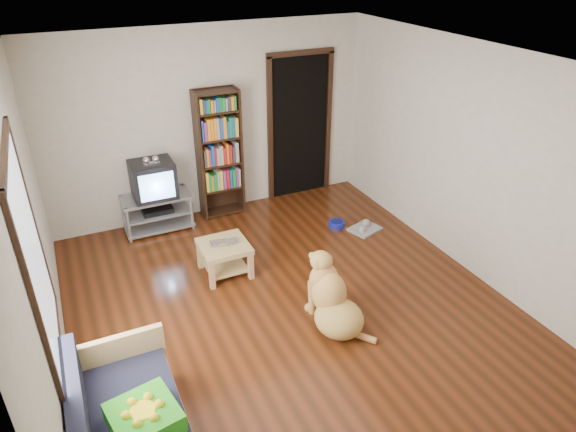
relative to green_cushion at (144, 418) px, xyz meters
name	(u,v)px	position (x,y,z in m)	size (l,w,h in m)	color
ground	(288,304)	(1.75, 1.31, -0.50)	(5.00, 5.00, 0.00)	#51210D
ceiling	(288,61)	(1.75, 1.31, 2.10)	(5.00, 5.00, 0.00)	white
wall_back	(210,123)	(1.75, 3.81, 0.80)	(4.50, 4.50, 0.00)	beige
wall_front	(468,370)	(1.75, -1.19, 0.80)	(4.50, 4.50, 0.00)	beige
wall_left	(36,250)	(-0.50, 1.31, 0.80)	(5.00, 5.00, 0.00)	beige
wall_right	(467,160)	(4.00, 1.31, 0.80)	(5.00, 5.00, 0.00)	beige
green_cushion	(144,418)	(0.00, 0.00, 0.00)	(0.46, 0.46, 0.15)	green
laptop	(225,244)	(1.33, 2.14, -0.08)	(0.32, 0.21, 0.03)	silver
dog_bowl	(337,224)	(3.09, 2.58, -0.46)	(0.22, 0.22, 0.08)	#151D96
grey_rag	(365,229)	(3.39, 2.33, -0.48)	(0.40, 0.32, 0.03)	gray
window	(34,260)	(-0.48, 0.81, 1.00)	(0.03, 1.46, 1.70)	white
doorway	(300,123)	(3.10, 3.79, 0.62)	(1.03, 0.05, 2.19)	black
tv_stand	(157,211)	(0.85, 3.56, -0.23)	(0.90, 0.45, 0.50)	#99999E
crt_tv	(153,179)	(0.85, 3.58, 0.25)	(0.55, 0.52, 0.58)	black
bookshelf	(219,147)	(1.80, 3.66, 0.50)	(0.60, 0.30, 1.80)	black
coffee_table	(224,253)	(1.33, 2.17, -0.22)	(0.55, 0.55, 0.40)	tan
dog	(332,301)	(2.03, 0.84, -0.21)	(0.54, 0.92, 0.78)	tan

